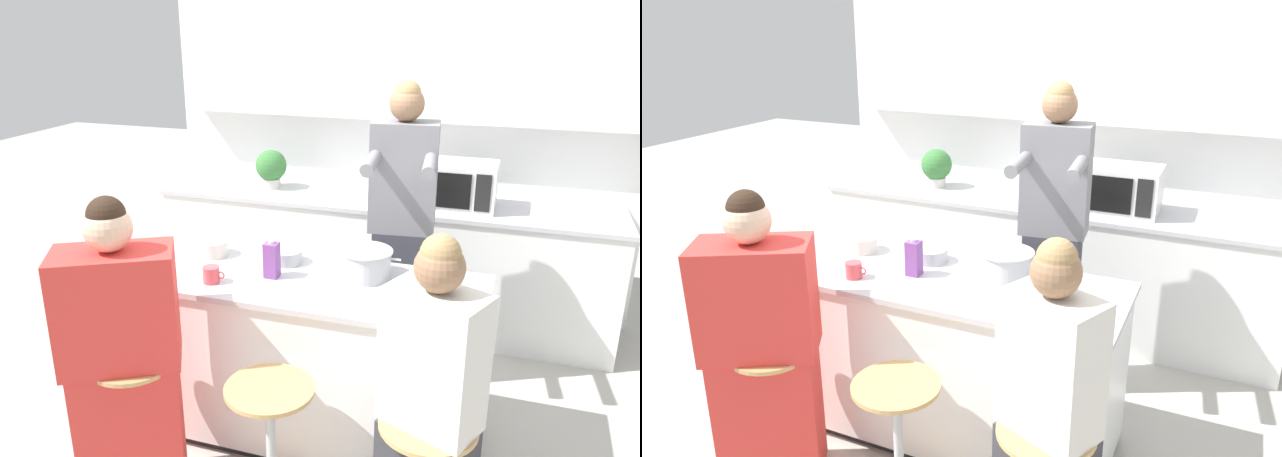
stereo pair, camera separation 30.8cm
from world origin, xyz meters
TOP-DOWN VIEW (x-y plane):
  - ground_plane at (0.00, 0.00)m, footprint 16.00×16.00m
  - wall_back at (0.00, 1.82)m, footprint 3.50×0.22m
  - back_counter at (0.00, 1.50)m, footprint 3.25×0.67m
  - kitchen_island at (0.00, 0.00)m, footprint 1.70×0.69m
  - bar_stool_leftmost at (-0.68, -0.61)m, footprint 0.39×0.39m
  - bar_stool_center at (0.00, -0.61)m, footprint 0.39×0.39m
  - person_cooking at (0.29, 0.69)m, footprint 0.43×0.60m
  - person_wrapped_blanket at (-0.71, -0.64)m, footprint 0.59×0.50m
  - person_seated_near at (0.68, -0.64)m, footprint 0.42×0.37m
  - cooking_pot at (0.22, 0.12)m, footprint 0.36×0.27m
  - fruit_bowl at (-0.23, 0.17)m, footprint 0.18×0.18m
  - mixing_bowl_steel at (-0.64, 0.14)m, footprint 0.17×0.17m
  - coffee_cup_near at (-0.48, -0.19)m, footprint 0.12×0.08m
  - juice_carton at (-0.22, -0.03)m, footprint 0.07×0.07m
  - microwave at (0.50, 1.45)m, footprint 0.54×0.34m
  - potted_plant at (-0.86, 1.50)m, footprint 0.23×0.23m

SIDE VIEW (x-z plane):
  - ground_plane at x=0.00m, z-range 0.00..0.00m
  - bar_stool_leftmost at x=-0.68m, z-range 0.04..0.72m
  - bar_stool_center at x=0.00m, z-range 0.04..0.72m
  - back_counter at x=0.00m, z-range 0.00..0.93m
  - kitchen_island at x=0.00m, z-range 0.01..0.92m
  - person_seated_near at x=0.68m, z-range -0.06..1.40m
  - person_wrapped_blanket at x=-0.71m, z-range -0.04..1.42m
  - person_cooking at x=0.29m, z-range 0.01..1.85m
  - fruit_bowl at x=-0.23m, z-range 0.92..0.99m
  - coffee_cup_near at x=-0.48m, z-range 0.92..1.00m
  - mixing_bowl_steel at x=-0.64m, z-range 0.92..1.00m
  - cooking_pot at x=0.22m, z-range 0.92..1.07m
  - juice_carton at x=-0.22m, z-range 0.91..1.11m
  - microwave at x=0.50m, z-range 0.93..1.24m
  - potted_plant at x=-0.86m, z-range 0.94..1.23m
  - wall_back at x=0.00m, z-range 0.19..2.89m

